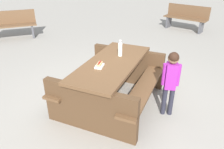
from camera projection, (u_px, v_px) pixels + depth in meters
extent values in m
plane|color=gray|center=(112.00, 101.00, 3.78)|extent=(30.00, 30.00, 0.00)
cube|color=brown|center=(112.00, 63.00, 3.44)|extent=(1.94, 1.20, 0.05)
cube|color=brown|center=(145.00, 86.00, 3.38)|extent=(1.81, 0.74, 0.04)
cube|color=brown|center=(83.00, 73.00, 3.78)|extent=(1.81, 0.74, 0.04)
cube|color=#4D3520|center=(89.00, 109.00, 2.98)|extent=(0.46, 1.38, 0.70)
cube|color=#4D3520|center=(128.00, 66.00, 4.25)|extent=(0.46, 1.38, 0.70)
cylinder|color=silver|center=(120.00, 50.00, 3.61)|extent=(0.07, 0.07, 0.22)
cone|color=silver|center=(120.00, 42.00, 3.55)|extent=(0.06, 0.06, 0.04)
cylinder|color=silver|center=(120.00, 41.00, 3.54)|extent=(0.04, 0.04, 0.02)
cube|color=white|center=(100.00, 66.00, 3.26)|extent=(0.21, 0.18, 0.03)
cube|color=#D8B272|center=(99.00, 64.00, 3.24)|extent=(0.16, 0.11, 0.04)
cylinder|color=maroon|center=(99.00, 63.00, 3.24)|extent=(0.14, 0.08, 0.03)
ellipsoid|color=maroon|center=(99.00, 62.00, 3.23)|extent=(0.07, 0.05, 0.01)
cylinder|color=#262633|center=(164.00, 101.00, 3.37)|extent=(0.07, 0.07, 0.48)
cylinder|color=#262633|center=(171.00, 101.00, 3.35)|extent=(0.07, 0.07, 0.48)
cube|color=purple|center=(171.00, 76.00, 3.16)|extent=(0.21, 0.21, 0.40)
cylinder|color=purple|center=(164.00, 74.00, 3.16)|extent=(0.06, 0.06, 0.34)
cylinder|color=purple|center=(178.00, 75.00, 3.14)|extent=(0.06, 0.06, 0.34)
sphere|color=#997051|center=(174.00, 58.00, 3.03)|extent=(0.16, 0.16, 0.16)
sphere|color=#331E14|center=(174.00, 57.00, 3.01)|extent=(0.15, 0.15, 0.15)
cube|color=brown|center=(185.00, 18.00, 7.60)|extent=(0.41, 1.50, 0.04)
cube|color=brown|center=(188.00, 11.00, 7.63)|extent=(0.05, 1.50, 0.40)
cube|color=#4C4C51|center=(169.00, 22.00, 8.04)|extent=(0.36, 0.06, 0.41)
cube|color=#4C4C51|center=(201.00, 27.00, 7.37)|extent=(0.36, 0.06, 0.41)
cube|color=brown|center=(11.00, 26.00, 6.68)|extent=(1.49, 1.11, 0.04)
cube|color=brown|center=(10.00, 17.00, 6.73)|extent=(1.31, 0.80, 0.40)
cube|color=#4C4C51|center=(33.00, 31.00, 6.98)|extent=(0.24, 0.34, 0.41)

